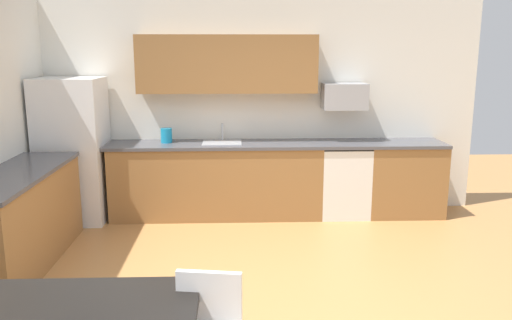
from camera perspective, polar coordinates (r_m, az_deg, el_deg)
ground_plane at (r=4.59m, az=0.48°, el=-14.99°), size 12.00×12.00×0.00m
wall_back at (r=6.78m, az=-0.52°, el=5.83°), size 5.80×0.10×2.70m
cabinet_run_back at (r=6.60m, az=-4.31°, el=-2.33°), size 2.60×0.60×0.90m
cabinet_run_back_right at (r=6.92m, az=15.75°, el=-2.07°), size 0.95×0.60×0.90m
cabinet_run_left at (r=5.57m, az=-24.45°, el=-6.16°), size 0.60×2.00×0.90m
countertop_back at (r=6.49m, az=-0.43°, el=1.72°), size 4.80×0.64×0.04m
countertop_left at (r=5.45m, az=-24.88°, el=-1.45°), size 0.64×2.00×0.04m
upper_cabinets_back at (r=6.52m, az=-3.16°, el=10.42°), size 2.20×0.34×0.70m
refrigerator at (r=6.72m, az=-19.32°, el=0.99°), size 0.76×0.70×1.75m
oven_range at (r=6.72m, az=9.47°, el=-2.14°), size 0.60×0.60×0.91m
microwave at (r=6.65m, az=9.61°, el=6.87°), size 0.54×0.36×0.32m
sink_basin at (r=6.50m, az=-3.71°, el=1.35°), size 0.48×0.40×0.14m
sink_faucet at (r=6.65m, az=-3.69°, el=2.99°), size 0.02×0.02×0.24m
kettle at (r=6.58m, az=-9.74°, el=2.57°), size 0.14×0.14×0.20m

